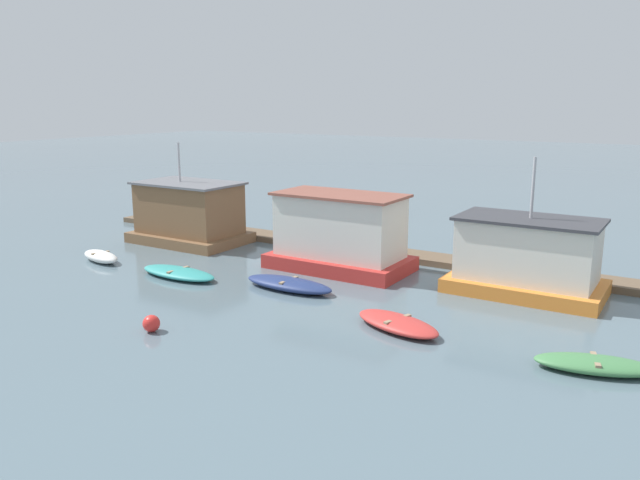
% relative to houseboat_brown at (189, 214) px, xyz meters
% --- Properties ---
extents(ground_plane, '(200.00, 200.00, 0.00)m').
position_rel_houseboat_brown_xyz_m(ground_plane, '(9.13, -0.08, -1.59)').
color(ground_plane, slate).
extents(dock_walkway, '(33.80, 1.75, 0.30)m').
position_rel_houseboat_brown_xyz_m(dock_walkway, '(9.13, 2.92, -1.44)').
color(dock_walkway, brown).
rests_on(dock_walkway, ground_plane).
extents(houseboat_brown, '(6.11, 4.00, 5.46)m').
position_rel_houseboat_brown_xyz_m(houseboat_brown, '(0.00, 0.00, 0.00)').
color(houseboat_brown, brown).
rests_on(houseboat_brown, ground_plane).
extents(houseboat_red, '(6.44, 3.57, 3.54)m').
position_rel_houseboat_brown_xyz_m(houseboat_red, '(9.83, -0.50, 0.07)').
color(houseboat_red, red).
rests_on(houseboat_red, ground_plane).
extents(houseboat_orange, '(6.05, 3.63, 5.52)m').
position_rel_houseboat_brown_xyz_m(houseboat_orange, '(18.10, 0.28, -0.13)').
color(houseboat_orange, orange).
rests_on(houseboat_orange, ground_plane).
extents(dinghy_white, '(2.87, 1.61, 0.52)m').
position_rel_houseboat_brown_xyz_m(dinghy_white, '(-0.68, -5.50, -1.32)').
color(dinghy_white, white).
rests_on(dinghy_white, ground_plane).
extents(dinghy_teal, '(4.08, 1.56, 0.40)m').
position_rel_houseboat_brown_xyz_m(dinghy_teal, '(4.48, -5.51, -1.39)').
color(dinghy_teal, teal).
rests_on(dinghy_teal, ground_plane).
extents(dinghy_navy, '(4.12, 1.45, 0.47)m').
position_rel_houseboat_brown_xyz_m(dinghy_navy, '(9.70, -4.45, -1.35)').
color(dinghy_navy, navy).
rests_on(dinghy_navy, ground_plane).
extents(dinghy_red, '(3.68, 2.43, 0.43)m').
position_rel_houseboat_brown_xyz_m(dinghy_red, '(15.48, -6.28, -1.37)').
color(dinghy_red, red).
rests_on(dinghy_red, ground_plane).
extents(dinghy_green, '(3.60, 2.19, 0.44)m').
position_rel_houseboat_brown_xyz_m(dinghy_green, '(21.77, -6.37, -1.37)').
color(dinghy_green, '#47844C').
rests_on(dinghy_green, ground_plane).
extents(mooring_post_centre, '(0.29, 0.29, 1.47)m').
position_rel_houseboat_brown_xyz_m(mooring_post_centre, '(10.58, 1.80, -0.85)').
color(mooring_post_centre, '#846B4C').
rests_on(mooring_post_centre, ground_plane).
extents(mooring_post_far_left, '(0.26, 0.26, 1.21)m').
position_rel_houseboat_brown_xyz_m(mooring_post_far_left, '(17.22, 1.80, -0.98)').
color(mooring_post_far_left, '#846B4C').
rests_on(mooring_post_far_left, ground_plane).
extents(buoy_red, '(0.59, 0.59, 0.59)m').
position_rel_houseboat_brown_xyz_m(buoy_red, '(8.51, -10.88, -1.29)').
color(buoy_red, red).
rests_on(buoy_red, ground_plane).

